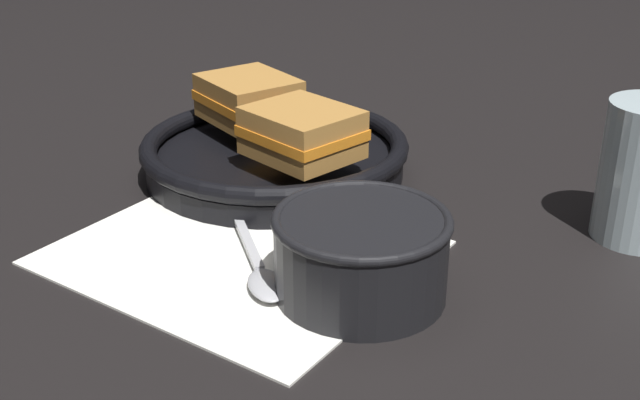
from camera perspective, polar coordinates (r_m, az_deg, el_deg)
ground_plane at (r=0.70m, az=-2.19°, el=-2.90°), size 4.00×4.00×0.00m
napkin at (r=0.68m, az=-5.74°, el=-3.66°), size 0.30×0.26×0.00m
soup_bowl at (r=0.60m, az=2.95°, el=-3.58°), size 0.13×0.13×0.07m
spoon at (r=0.63m, az=-4.23°, el=-5.09°), size 0.14×0.11×0.01m
skillet at (r=0.82m, az=-3.26°, el=3.26°), size 0.35×0.29×0.04m
sandwich_near_left at (r=0.76m, az=-1.28°, el=4.82°), size 0.11×0.10×0.05m
sandwich_near_right at (r=0.86m, az=-5.08°, el=7.20°), size 0.12×0.11×0.05m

